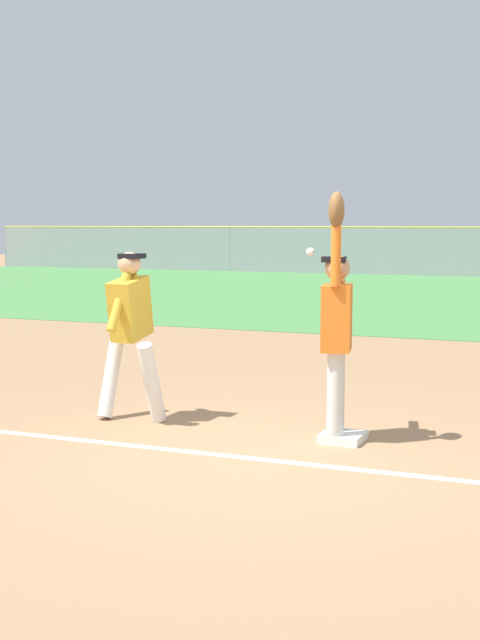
# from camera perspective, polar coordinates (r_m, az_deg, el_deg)

# --- Properties ---
(ground_plane) EXTENTS (78.91, 78.91, 0.00)m
(ground_plane) POSITION_cam_1_polar(r_m,az_deg,el_deg) (7.37, 1.31, -9.31)
(ground_plane) COLOR #A37A54
(first_base) EXTENTS (0.39, 0.39, 0.08)m
(first_base) POSITION_cam_1_polar(r_m,az_deg,el_deg) (8.03, 6.85, -7.75)
(first_base) COLOR white
(first_base) RESTS_ON ground_plane
(fielder) EXTENTS (0.34, 0.89, 2.28)m
(fielder) POSITION_cam_1_polar(r_m,az_deg,el_deg) (7.82, 6.45, -0.07)
(fielder) COLOR silver
(fielder) RESTS_ON ground_plane
(runner) EXTENTS (0.71, 0.84, 1.72)m
(runner) POSITION_cam_1_polar(r_m,az_deg,el_deg) (8.69, -7.32, -0.25)
(runner) COLOR white
(runner) RESTS_ON ground_plane
(baseball) EXTENTS (0.07, 0.07, 0.07)m
(baseball) POSITION_cam_1_polar(r_m,az_deg,el_deg) (7.86, 4.71, 4.56)
(baseball) COLOR white
(parked_car_red) EXTENTS (4.56, 2.43, 1.25)m
(parked_car_red) POSITION_cam_1_polar(r_m,az_deg,el_deg) (36.77, 10.07, 4.27)
(parked_car_red) COLOR #B21E1E
(parked_car_red) RESTS_ON ground_plane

